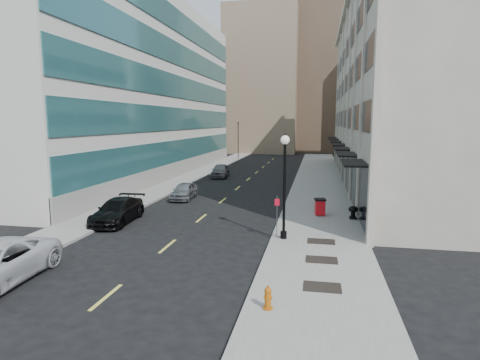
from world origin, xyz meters
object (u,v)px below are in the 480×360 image
at_px(trash_bin, 320,206).
at_px(lamppost, 284,177).
at_px(car_grey_sedan, 220,171).
at_px(car_black_pickup, 118,211).
at_px(urn_planter, 353,211).
at_px(car_silver_sedan, 184,191).
at_px(sign_post, 277,211).
at_px(fire_hydrant, 268,298).
at_px(traffic_signal, 238,124).

distance_m(trash_bin, lamppost, 6.54).
height_order(car_grey_sedan, lamppost, lamppost).
xyz_separation_m(car_black_pickup, urn_planter, (14.40, 3.12, -0.08)).
distance_m(car_silver_sedan, trash_bin, 11.59).
relative_size(car_silver_sedan, sign_post, 1.73).
distance_m(car_grey_sedan, fire_hydrant, 32.45).
bearing_deg(sign_post, fire_hydrant, -105.07).
height_order(car_black_pickup, trash_bin, car_black_pickup).
height_order(traffic_signal, car_silver_sedan, traffic_signal).
height_order(traffic_signal, lamppost, traffic_signal).
bearing_deg(traffic_signal, sign_post, -76.21).
xyz_separation_m(car_grey_sedan, fire_hydrant, (9.22, -31.11, -0.21)).
bearing_deg(sign_post, traffic_signal, 84.95).
bearing_deg(car_grey_sedan, fire_hydrant, -79.65).
distance_m(car_black_pickup, lamppost, 10.98).
bearing_deg(car_grey_sedan, sign_post, -75.47).
relative_size(traffic_signal, sign_post, 3.11).
height_order(car_grey_sedan, urn_planter, car_grey_sedan).
xyz_separation_m(car_grey_sedan, trash_bin, (10.93, -17.32, -0.00)).
bearing_deg(traffic_signal, car_silver_sedan, -86.14).
bearing_deg(car_grey_sedan, trash_bin, -63.89).
relative_size(traffic_signal, car_silver_sedan, 1.80).
bearing_deg(trash_bin, traffic_signal, 99.19).
bearing_deg(car_black_pickup, trash_bin, 12.99).
xyz_separation_m(fire_hydrant, lamppost, (-0.17, 8.11, 2.85)).
height_order(car_black_pickup, lamppost, lamppost).
bearing_deg(fire_hydrant, sign_post, 83.86).
relative_size(traffic_signal, lamppost, 1.27).
xyz_separation_m(trash_bin, lamppost, (-1.89, -5.68, 2.64)).
height_order(lamppost, sign_post, lamppost).
distance_m(car_silver_sedan, lamppost, 13.64).
bearing_deg(car_black_pickup, fire_hydrant, -47.16).
height_order(fire_hydrant, trash_bin, trash_bin).
bearing_deg(car_silver_sedan, urn_planter, -23.50).
height_order(car_grey_sedan, trash_bin, car_grey_sedan).
height_order(car_black_pickup, car_silver_sedan, car_black_pickup).
bearing_deg(traffic_signal, car_black_pickup, -89.05).
bearing_deg(car_grey_sedan, traffic_signal, 89.61).
relative_size(car_black_pickup, sign_post, 2.24).
distance_m(traffic_signal, lamppost, 45.45).
height_order(car_silver_sedan, lamppost, lamppost).
relative_size(trash_bin, urn_planter, 1.36).
xyz_separation_m(car_grey_sedan, urn_planter, (12.98, -17.88, -0.10)).
relative_size(lamppost, urn_planter, 6.76).
relative_size(car_silver_sedan, trash_bin, 3.51).
relative_size(fire_hydrant, trash_bin, 0.72).
distance_m(car_silver_sedan, car_grey_sedan, 13.00).
distance_m(traffic_signal, car_black_pickup, 42.30).
relative_size(traffic_signal, urn_planter, 8.58).
height_order(traffic_signal, car_grey_sedan, traffic_signal).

